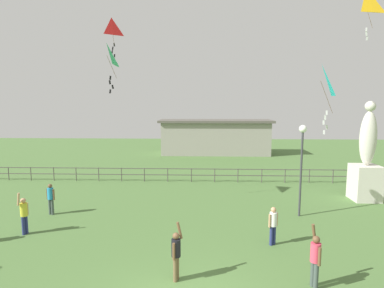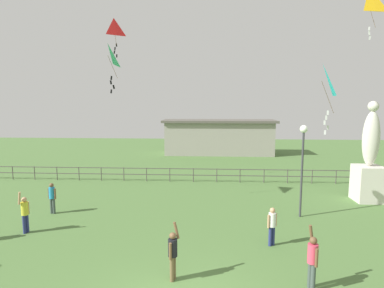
{
  "view_description": "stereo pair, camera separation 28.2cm",
  "coord_description": "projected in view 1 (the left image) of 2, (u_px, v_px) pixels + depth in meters",
  "views": [
    {
      "loc": [
        0.53,
        -7.59,
        5.48
      ],
      "look_at": [
        -0.01,
        6.9,
        3.57
      ],
      "focal_mm": 30.03,
      "sensor_mm": 36.0,
      "label": 1
    },
    {
      "loc": [
        0.81,
        -7.58,
        5.48
      ],
      "look_at": [
        -0.01,
        6.9,
        3.57
      ],
      "focal_mm": 30.03,
      "sensor_mm": 36.0,
      "label": 2
    }
  ],
  "objects": [
    {
      "name": "person_2",
      "position": [
        51.0,
        197.0,
        15.6
      ],
      "size": [
        0.45,
        0.28,
        1.54
      ],
      "color": "#3F4C47",
      "rests_on": "ground_plane"
    },
    {
      "name": "kite_2",
      "position": [
        112.0,
        28.0,
        19.9
      ],
      "size": [
        0.97,
        0.84,
        2.4
      ],
      "color": "red"
    },
    {
      "name": "lamppost",
      "position": [
        302.0,
        150.0,
        15.1
      ],
      "size": [
        0.36,
        0.36,
        4.41
      ],
      "color": "#38383D",
      "rests_on": "ground_plane"
    },
    {
      "name": "statue_monument",
      "position": [
        366.0,
        166.0,
        17.82
      ],
      "size": [
        1.4,
        1.4,
        5.52
      ],
      "color": "beige",
      "rests_on": "ground_plane"
    },
    {
      "name": "person_5",
      "position": [
        273.0,
        223.0,
        12.28
      ],
      "size": [
        0.39,
        0.28,
        1.5
      ],
      "color": "navy",
      "rests_on": "ground_plane"
    },
    {
      "name": "kite_1",
      "position": [
        107.0,
        56.0,
        15.68
      ],
      "size": [
        0.7,
        1.12,
        2.41
      ],
      "color": "#1EB759"
    },
    {
      "name": "pavilion_building",
      "position": [
        215.0,
        137.0,
        33.71
      ],
      "size": [
        11.72,
        3.66,
        3.61
      ],
      "color": "gray",
      "rests_on": "ground_plane"
    },
    {
      "name": "person_1",
      "position": [
        315.0,
        257.0,
        9.41
      ],
      "size": [
        0.3,
        0.51,
        1.89
      ],
      "color": "#3F4C47",
      "rests_on": "ground_plane"
    },
    {
      "name": "kite_0",
      "position": [
        321.0,
        83.0,
        14.3
      ],
      "size": [
        0.93,
        0.92,
        3.1
      ],
      "color": "#19B2B2"
    },
    {
      "name": "person_4",
      "position": [
        176.0,
        252.0,
        9.81
      ],
      "size": [
        0.35,
        0.47,
        1.81
      ],
      "color": "brown",
      "rests_on": "ground_plane"
    },
    {
      "name": "waterfront_railing",
      "position": [
        191.0,
        173.0,
        22.05
      ],
      "size": [
        36.02,
        0.06,
        0.95
      ],
      "color": "#4C4742",
      "rests_on": "ground_plane"
    },
    {
      "name": "kite_3",
      "position": [
        365.0,
        4.0,
        16.73
      ],
      "size": [
        1.15,
        1.1,
        2.62
      ],
      "color": "yellow"
    },
    {
      "name": "person_0",
      "position": [
        24.0,
        213.0,
        13.27
      ],
      "size": [
        0.32,
        0.46,
        1.82
      ],
      "color": "navy",
      "rests_on": "ground_plane"
    }
  ]
}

